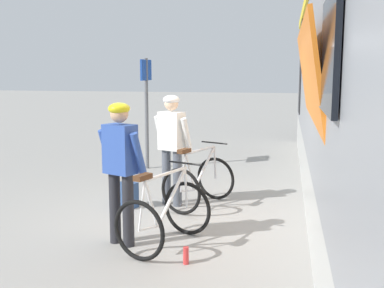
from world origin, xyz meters
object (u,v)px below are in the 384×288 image
cyclist_near_in_blue (121,161)px  cyclist_far_in_white (172,140)px  water_bottle_near_the_bikes (186,255)px  platform_sign_post (146,95)px  bicycle_near_white (164,215)px  bicycle_far_silver (199,182)px  backpack_on_platform (128,195)px

cyclist_near_in_blue → cyclist_far_in_white: size_ratio=1.00×
water_bottle_near_the_bikes → platform_sign_post: size_ratio=0.08×
bicycle_near_white → bicycle_far_silver: 1.79m
water_bottle_near_the_bikes → platform_sign_post: (-1.94, 4.93, 1.52)m
cyclist_near_in_blue → water_bottle_near_the_bikes: size_ratio=8.86×
backpack_on_platform → water_bottle_near_the_bikes: (1.36, -1.99, -0.10)m
bicycle_far_silver → water_bottle_near_the_bikes: bearing=-83.0°
bicycle_near_white → water_bottle_near_the_bikes: bearing=-51.4°
bicycle_far_silver → platform_sign_post: 3.39m
bicycle_near_white → backpack_on_platform: bearing=123.0°
cyclist_near_in_blue → bicycle_near_white: 0.85m
cyclist_far_in_white → water_bottle_near_the_bikes: size_ratio=8.86×
platform_sign_post → bicycle_far_silver: bearing=-58.2°
cyclist_near_in_blue → water_bottle_near_the_bikes: (0.91, -0.45, -0.95)m
cyclist_far_in_white → backpack_on_platform: (-0.65, -0.27, -0.85)m
water_bottle_near_the_bikes → backpack_on_platform: bearing=124.4°
water_bottle_near_the_bikes → platform_sign_post: platform_sign_post is taller
backpack_on_platform → platform_sign_post: 3.32m
bicycle_near_white → backpack_on_platform: 1.83m
cyclist_far_in_white → water_bottle_near_the_bikes: (0.71, -2.25, -0.95)m
bicycle_near_white → platform_sign_post: size_ratio=0.52×
cyclist_far_in_white → water_bottle_near_the_bikes: cyclist_far_in_white is taller
cyclist_far_in_white → bicycle_far_silver: cyclist_far_in_white is taller
cyclist_near_in_blue → cyclist_far_in_white: same height
platform_sign_post → bicycle_near_white: bearing=-70.6°
bicycle_far_silver → platform_sign_post: platform_sign_post is taller
cyclist_far_in_white → platform_sign_post: 3.00m
bicycle_far_silver → water_bottle_near_the_bikes: size_ratio=6.32×
platform_sign_post → backpack_on_platform: bearing=-78.9°
bicycle_far_silver → backpack_on_platform: 1.13m
cyclist_far_in_white → bicycle_near_white: cyclist_far_in_white is taller
cyclist_far_in_white → bicycle_far_silver: bearing=-0.9°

